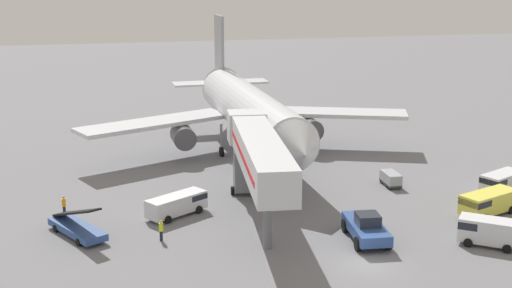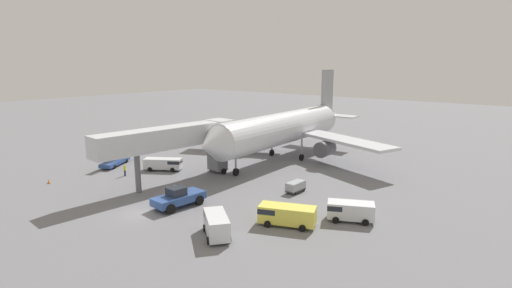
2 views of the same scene
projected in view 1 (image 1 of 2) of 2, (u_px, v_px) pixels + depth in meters
name	position (u px, v px, depth m)	size (l,w,h in m)	color
ground_plane	(366.00, 264.00, 50.48)	(300.00, 300.00, 0.00)	slate
airplane_at_gate	(248.00, 110.00, 77.38)	(38.22, 39.09, 14.56)	silver
jet_bridge	(257.00, 153.00, 57.56)	(5.19, 20.65, 7.76)	silver
pushback_tug	(366.00, 228.00, 54.41)	(3.19, 6.17, 2.30)	#2D4C8E
belt_loader_truck	(77.00, 227.00, 55.44)	(4.78, 6.51, 3.09)	#2D4C8E
service_van_rear_right	(488.00, 202.00, 60.02)	(5.95, 3.99, 1.99)	#E5DB4C
service_van_mid_left	(178.00, 203.00, 59.93)	(5.63, 4.52, 1.81)	silver
service_van_near_right	(502.00, 182.00, 65.71)	(5.07, 3.85, 1.94)	silver
service_van_far_right	(488.00, 230.00, 53.48)	(4.76, 4.28, 2.12)	silver
baggage_cart_near_left	(391.00, 178.00, 67.88)	(1.39, 2.75, 1.35)	#38383D
ground_crew_worker_foreground	(161.00, 230.00, 54.42)	(0.40, 0.40, 1.70)	#1E2333
ground_crew_worker_midground	(64.00, 205.00, 59.86)	(0.45, 0.45, 1.75)	#1E2333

